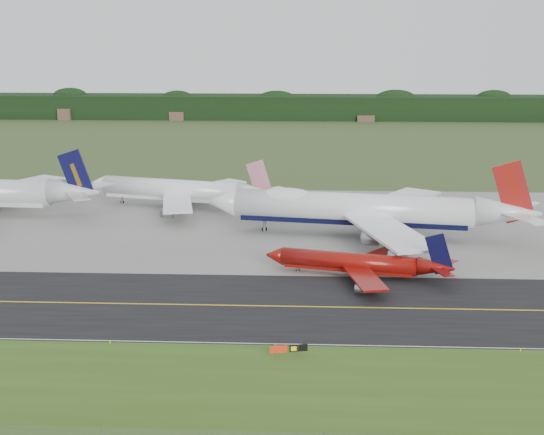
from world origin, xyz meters
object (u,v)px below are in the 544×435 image
Objects in this scene: jet_ba_747 at (364,209)px; jet_star_tail at (181,191)px; jet_red_737 at (359,263)px; taxiway_sign at (289,349)px.

jet_ba_747 is 51.57m from jet_star_tail.
jet_ba_747 is 28.60m from jet_red_737.
jet_star_tail is (-41.65, 54.05, 1.93)m from jet_red_737.
jet_star_tail is at bearing 127.61° from jet_red_737.
jet_ba_747 reaches higher than jet_red_737.
jet_ba_747 is 2.09× the size of jet_red_737.
jet_ba_747 reaches higher than jet_star_tail.
taxiway_sign is at bearing -102.99° from jet_ba_747.
jet_red_737 is at bearing -95.97° from jet_ba_747.
jet_red_737 is at bearing -52.39° from jet_star_tail.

